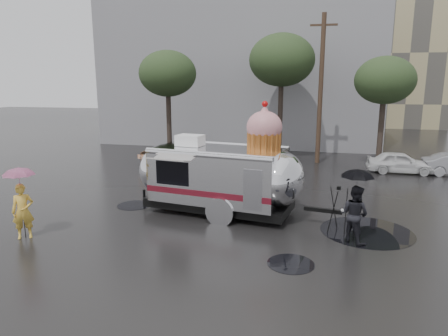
% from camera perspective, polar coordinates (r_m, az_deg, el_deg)
% --- Properties ---
extents(ground, '(120.00, 120.00, 0.00)m').
position_cam_1_polar(ground, '(12.74, 1.42, -10.89)').
color(ground, black).
rests_on(ground, ground).
extents(puddles, '(11.28, 5.38, 0.01)m').
position_cam_1_polar(puddles, '(14.22, 13.30, -8.70)').
color(puddles, black).
rests_on(puddles, ground).
extents(grey_building, '(22.00, 12.00, 13.00)m').
position_cam_1_polar(grey_building, '(36.08, 3.00, 14.55)').
color(grey_building, slate).
rests_on(grey_building, ground).
extents(utility_pole, '(1.60, 0.28, 9.00)m').
position_cam_1_polar(utility_pole, '(25.49, 13.64, 11.00)').
color(utility_pole, '#473323').
rests_on(utility_pole, ground).
extents(tree_left, '(3.64, 3.64, 6.95)m').
position_cam_1_polar(tree_left, '(26.21, -8.06, 13.13)').
color(tree_left, '#382D26').
rests_on(tree_left, ground).
extents(tree_mid, '(4.20, 4.20, 8.03)m').
position_cam_1_polar(tree_mid, '(26.63, 8.25, 14.95)').
color(tree_mid, '#382D26').
rests_on(tree_mid, ground).
extents(tree_right, '(3.36, 3.36, 6.42)m').
position_cam_1_polar(tree_right, '(24.76, 21.99, 11.46)').
color(tree_right, '#382D26').
rests_on(tree_right, ground).
extents(barricade_row, '(4.30, 0.80, 1.00)m').
position_cam_1_polar(barricade_row, '(23.29, -7.03, 1.02)').
color(barricade_row, '#473323').
rests_on(barricade_row, ground).
extents(airstream_trailer, '(8.16, 3.53, 4.43)m').
position_cam_1_polar(airstream_trailer, '(15.31, -0.38, -0.80)').
color(airstream_trailer, silver).
rests_on(airstream_trailer, ground).
extents(person_left, '(0.78, 0.72, 1.81)m').
position_cam_1_polar(person_left, '(14.51, -26.79, -5.53)').
color(person_left, gold).
rests_on(person_left, ground).
extents(umbrella_pink, '(1.22, 1.22, 2.38)m').
position_cam_1_polar(umbrella_pink, '(14.24, -27.19, -1.47)').
color(umbrella_pink, pink).
rests_on(umbrella_pink, ground).
extents(person_right, '(1.00, 0.95, 1.86)m').
position_cam_1_polar(person_right, '(13.27, 18.19, -6.28)').
color(person_right, black).
rests_on(person_right, ground).
extents(umbrella_black, '(1.26, 1.26, 2.41)m').
position_cam_1_polar(umbrella_black, '(12.99, 18.49, -1.88)').
color(umbrella_black, black).
rests_on(umbrella_black, ground).
extents(tripod, '(0.62, 0.66, 1.62)m').
position_cam_1_polar(tripod, '(13.92, 15.95, -5.06)').
color(tripod, black).
rests_on(tripod, ground).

